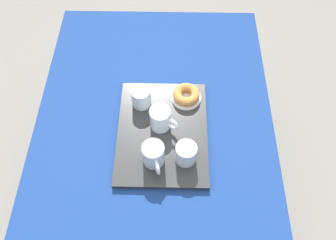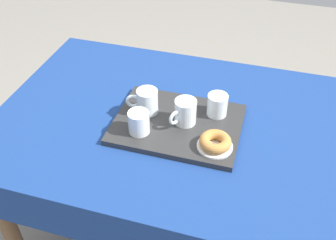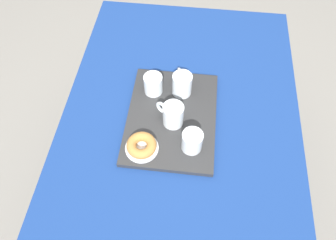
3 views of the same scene
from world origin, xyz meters
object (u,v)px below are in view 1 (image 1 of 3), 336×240
at_px(water_glass_near, 186,154).
at_px(donut_plate_left, 186,98).
at_px(tea_mug_right, 154,155).
at_px(water_glass_far, 141,98).
at_px(dining_table, 154,144).
at_px(sugar_donut_left, 186,95).
at_px(tea_mug_left, 161,119).
at_px(serving_tray, 162,131).

bearing_deg(water_glass_near, donut_plate_left, 179.03).
bearing_deg(tea_mug_right, water_glass_near, 94.75).
bearing_deg(water_glass_far, donut_plate_left, 99.03).
height_order(tea_mug_right, water_glass_near, tea_mug_right).
xyz_separation_m(water_glass_near, donut_plate_left, (-0.27, 0.00, -0.03)).
height_order(dining_table, donut_plate_left, donut_plate_left).
xyz_separation_m(water_glass_near, sugar_donut_left, (-0.27, 0.00, -0.01)).
distance_m(dining_table, tea_mug_left, 0.16).
bearing_deg(dining_table, sugar_donut_left, 140.82).
bearing_deg(serving_tray, tea_mug_right, -11.71).
bearing_deg(dining_table, tea_mug_right, 3.26).
bearing_deg(tea_mug_left, dining_table, -48.47).
relative_size(dining_table, water_glass_far, 16.87).
height_order(tea_mug_left, sugar_donut_left, tea_mug_left).
bearing_deg(serving_tray, water_glass_near, 35.63).
xyz_separation_m(dining_table, tea_mug_right, (0.12, 0.01, 0.15)).
distance_m(tea_mug_left, tea_mug_right, 0.15).
distance_m(tea_mug_left, water_glass_far, 0.13).
relative_size(water_glass_near, sugar_donut_left, 0.76).
distance_m(serving_tray, tea_mug_left, 0.06).
height_order(serving_tray, donut_plate_left, donut_plate_left).
bearing_deg(sugar_donut_left, water_glass_near, -0.97).
distance_m(dining_table, donut_plate_left, 0.23).
bearing_deg(water_glass_near, tea_mug_right, -85.25).
relative_size(water_glass_far, sugar_donut_left, 0.76).
bearing_deg(tea_mug_right, sugar_donut_left, 157.05).
xyz_separation_m(serving_tray, tea_mug_left, (-0.02, -0.01, 0.05)).
bearing_deg(donut_plate_left, tea_mug_left, -37.07).
height_order(tea_mug_left, water_glass_near, tea_mug_left).
xyz_separation_m(tea_mug_right, donut_plate_left, (-0.28, 0.12, -0.04)).
bearing_deg(serving_tray, water_glass_far, -144.51).
height_order(serving_tray, tea_mug_left, tea_mug_left).
height_order(water_glass_near, sugar_donut_left, water_glass_near).
relative_size(tea_mug_right, sugar_donut_left, 1.08).
relative_size(water_glass_far, donut_plate_left, 0.68).
height_order(donut_plate_left, sugar_donut_left, sugar_donut_left).
bearing_deg(donut_plate_left, sugar_donut_left, 0.00).
height_order(dining_table, water_glass_far, water_glass_far).
xyz_separation_m(tea_mug_left, tea_mug_right, (0.15, -0.02, 0.00)).
xyz_separation_m(donut_plate_left, sugar_donut_left, (0.00, 0.00, 0.02)).
distance_m(water_glass_far, sugar_donut_left, 0.18).
bearing_deg(donut_plate_left, dining_table, -39.18).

